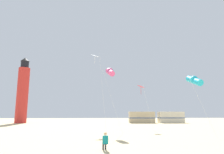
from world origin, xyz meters
The scene contains 8 objects.
kite_flyer_standing centered at (-1.03, 6.99, 0.61)m, with size 0.38×0.54×1.16m.
kite_tube_cyan centered at (8.85, 13.99, 5.88)m, with size 2.51×2.60×6.58m.
kite_diamond_white centered at (-1.84, 23.10, 10.51)m, with size 2.42×2.44×11.23m.
kite_tube_rainbow centered at (0.06, 18.18, 7.52)m, with size 2.45×2.70×8.22m.
kite_diamond_scarlet centered at (5.02, 22.78, 6.11)m, with size 2.26×2.26×6.54m.
lighthouse_distant centered at (-20.32, 46.34, 7.84)m, with size 2.80×2.80×16.80m.
rv_van_tan centered at (9.90, 44.77, 1.39)m, with size 6.56×2.70×2.80m.
rv_van_cream centered at (17.51, 44.79, 1.39)m, with size 6.49×2.48×2.80m.
Camera 1 is at (-1.65, -6.77, 2.36)m, focal length 32.57 mm.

